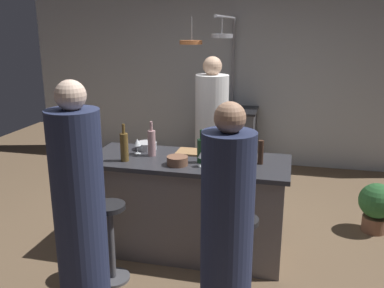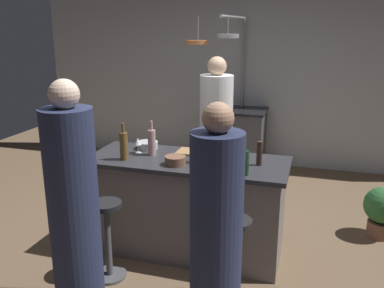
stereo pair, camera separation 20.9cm
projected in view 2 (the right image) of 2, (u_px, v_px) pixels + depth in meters
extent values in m
plane|color=brown|center=(187.00, 249.00, 3.97)|extent=(9.00, 9.00, 0.00)
cube|color=#B2B7BC|center=(244.00, 78.00, 6.23)|extent=(6.40, 0.16, 2.60)
cube|color=slate|center=(187.00, 207.00, 3.85)|extent=(1.72, 0.66, 0.86)
cube|color=#2D2D33|center=(187.00, 161.00, 3.73)|extent=(1.80, 0.72, 0.04)
cube|color=#47474C|center=(237.00, 140.00, 6.10)|extent=(0.76, 0.60, 0.86)
cube|color=black|center=(238.00, 110.00, 5.98)|extent=(0.80, 0.64, 0.03)
cylinder|color=white|center=(216.00, 143.00, 4.70)|extent=(0.37, 0.37, 1.54)
sphere|color=#D8AD8C|center=(217.00, 66.00, 4.46)|extent=(0.21, 0.21, 0.21)
cylinder|color=#4C4C51|center=(110.00, 275.00, 3.53)|extent=(0.28, 0.28, 0.02)
cylinder|color=#4C4C51|center=(108.00, 241.00, 3.44)|extent=(0.06, 0.06, 0.62)
cylinder|color=black|center=(106.00, 205.00, 3.35)|extent=(0.26, 0.26, 0.04)
cylinder|color=#262D4C|center=(74.00, 213.00, 2.98)|extent=(0.36, 0.36, 1.52)
sphere|color=beige|center=(64.00, 94.00, 2.74)|extent=(0.21, 0.21, 0.21)
cylinder|color=#4C4C51|center=(233.00, 261.00, 3.15)|extent=(0.06, 0.06, 0.62)
cylinder|color=black|center=(235.00, 222.00, 3.06)|extent=(0.26, 0.26, 0.04)
cylinder|color=#262D4C|center=(216.00, 240.00, 2.69)|extent=(0.34, 0.34, 1.43)
sphere|color=tan|center=(218.00, 118.00, 2.47)|extent=(0.20, 0.20, 0.20)
cylinder|color=gray|center=(242.00, 94.00, 6.16)|extent=(0.04, 0.04, 2.15)
cylinder|color=gray|center=(234.00, 17.00, 5.19)|extent=(0.04, 1.47, 0.04)
cylinder|color=#B26638|center=(197.00, 42.00, 4.77)|extent=(0.26, 0.26, 0.04)
cylinder|color=gray|center=(198.00, 29.00, 4.77)|extent=(0.01, 0.01, 0.28)
cylinder|color=gray|center=(228.00, 36.00, 4.71)|extent=(0.25, 0.25, 0.04)
cylinder|color=gray|center=(228.00, 26.00, 4.66)|extent=(0.01, 0.01, 0.21)
cylinder|color=brown|center=(379.00, 229.00, 4.19)|extent=(0.24, 0.24, 0.16)
sphere|color=#2D6633|center=(382.00, 205.00, 4.12)|extent=(0.36, 0.36, 0.36)
cube|color=#997047|center=(194.00, 152.00, 3.90)|extent=(0.32, 0.22, 0.02)
cylinder|color=#382319|center=(259.00, 153.00, 3.53)|extent=(0.05, 0.05, 0.21)
cylinder|color=#B78C8E|center=(152.00, 143.00, 3.81)|extent=(0.07, 0.07, 0.24)
cylinder|color=#B78C8E|center=(151.00, 126.00, 3.77)|extent=(0.03, 0.03, 0.08)
cylinder|color=#143319|center=(244.00, 163.00, 3.30)|extent=(0.07, 0.07, 0.20)
cylinder|color=#143319|center=(245.00, 146.00, 3.26)|extent=(0.03, 0.03, 0.08)
cylinder|color=brown|center=(124.00, 146.00, 3.67)|extent=(0.07, 0.07, 0.25)
cylinder|color=brown|center=(123.00, 128.00, 3.63)|extent=(0.03, 0.03, 0.08)
cylinder|color=#193D23|center=(200.00, 151.00, 3.60)|extent=(0.07, 0.07, 0.21)
cylinder|color=#193D23|center=(200.00, 135.00, 3.56)|extent=(0.03, 0.03, 0.08)
cylinder|color=silver|center=(138.00, 153.00, 3.90)|extent=(0.06, 0.06, 0.01)
cylinder|color=silver|center=(138.00, 149.00, 3.89)|extent=(0.01, 0.01, 0.07)
cone|color=silver|center=(138.00, 141.00, 3.87)|extent=(0.07, 0.07, 0.06)
cylinder|color=silver|center=(200.00, 167.00, 3.52)|extent=(0.06, 0.06, 0.01)
cylinder|color=silver|center=(200.00, 162.00, 3.51)|extent=(0.01, 0.01, 0.07)
cone|color=silver|center=(200.00, 154.00, 3.49)|extent=(0.07, 0.07, 0.06)
cylinder|color=brown|center=(175.00, 160.00, 3.56)|extent=(0.18, 0.18, 0.08)
cylinder|color=#B7B7BC|center=(148.00, 145.00, 4.03)|extent=(0.20, 0.20, 0.07)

